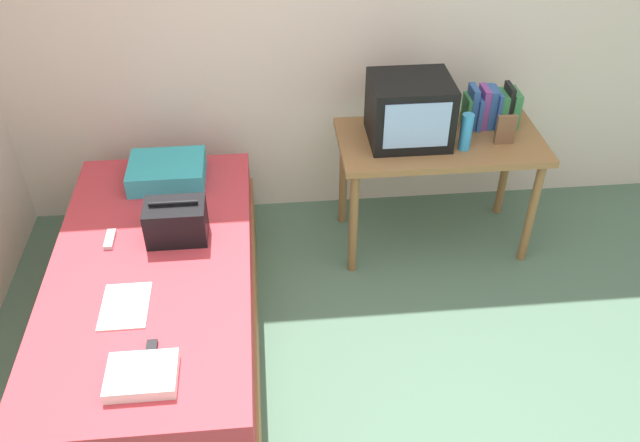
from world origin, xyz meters
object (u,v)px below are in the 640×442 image
at_px(bed, 157,304).
at_px(book_row, 491,108).
at_px(handbag, 176,221).
at_px(water_bottle, 466,132).
at_px(folded_towel, 142,376).
at_px(remote_silver, 110,239).
at_px(picture_frame, 506,130).
at_px(desk, 439,153).
at_px(magazine, 125,306).
at_px(tv, 410,110).
at_px(pillow, 167,171).
at_px(remote_dark, 151,355).

height_order(bed, book_row, book_row).
bearing_deg(handbag, water_bottle, 14.24).
xyz_separation_m(handbag, folded_towel, (-0.08, -0.90, -0.07)).
bearing_deg(remote_silver, picture_frame, 11.33).
xyz_separation_m(desk, picture_frame, (0.34, -0.08, 0.18)).
distance_m(magazine, remote_silver, 0.50).
distance_m(handbag, folded_towel, 0.91).
height_order(book_row, magazine, book_row).
relative_size(tv, water_bottle, 2.09).
distance_m(bed, remote_silver, 0.40).
height_order(water_bottle, folded_towel, water_bottle).
xyz_separation_m(pillow, folded_towel, (0.02, -1.43, -0.03)).
bearing_deg(magazine, desk, 30.75).
bearing_deg(remote_silver, water_bottle, 11.69).
relative_size(magazine, folded_towel, 1.04).
distance_m(water_bottle, remote_silver, 1.96).
bearing_deg(remote_dark, handbag, 85.84).
bearing_deg(desk, folded_towel, -137.33).
xyz_separation_m(bed, pillow, (0.03, 0.72, 0.33)).
relative_size(water_bottle, folded_towel, 0.75).
bearing_deg(tv, pillow, -179.96).
distance_m(bed, folded_towel, 0.77).
bearing_deg(magazine, book_row, 29.50).
xyz_separation_m(bed, remote_dark, (0.07, -0.59, 0.28)).
height_order(book_row, remote_dark, book_row).
bearing_deg(picture_frame, desk, 166.56).
bearing_deg(remote_dark, pillow, 91.67).
bearing_deg(bed, picture_frame, 18.02).
distance_m(handbag, remote_dark, 0.79).
bearing_deg(picture_frame, folded_towel, -144.50).
distance_m(picture_frame, folded_towel, 2.31).
height_order(desk, remote_dark, desk).
relative_size(desk, pillow, 2.77).
height_order(picture_frame, remote_silver, picture_frame).
bearing_deg(handbag, remote_silver, 179.59).
relative_size(picture_frame, magazine, 0.60).
bearing_deg(bed, remote_silver, 137.39).
bearing_deg(magazine, remote_dark, -64.55).
distance_m(tv, pillow, 1.40).
bearing_deg(book_row, water_bottle, -131.33).
height_order(bed, picture_frame, picture_frame).
distance_m(book_row, picture_frame, 0.21).
relative_size(pillow, remote_silver, 2.91).
bearing_deg(bed, remote_dark, -83.19).
xyz_separation_m(bed, magazine, (-0.08, -0.28, 0.27)).
xyz_separation_m(magazine, remote_dark, (0.15, -0.31, 0.01)).
relative_size(water_bottle, handbag, 0.70).
distance_m(magazine, folded_towel, 0.44).
bearing_deg(bed, handbag, 56.78).
xyz_separation_m(water_bottle, book_row, (0.22, 0.24, 0.01)).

